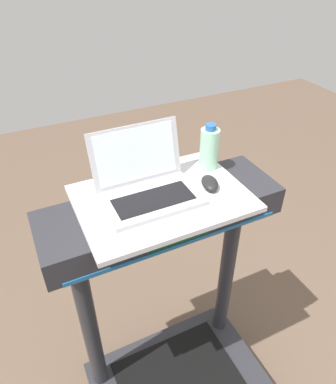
% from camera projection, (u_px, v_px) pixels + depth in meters
% --- Properties ---
extents(desk_board, '(0.60, 0.43, 0.02)m').
position_uv_depth(desk_board, '(162.00, 198.00, 1.28)').
color(desk_board, silver).
rests_on(desk_board, treadmill_base).
extents(laptop, '(0.34, 0.27, 0.22)m').
position_uv_depth(laptop, '(147.00, 184.00, 1.25)').
color(laptop, '#B7B7BC').
rests_on(laptop, desk_board).
extents(computer_mouse, '(0.09, 0.11, 0.03)m').
position_uv_depth(computer_mouse, '(210.00, 183.00, 1.30)').
color(computer_mouse, black).
rests_on(computer_mouse, desk_board).
extents(water_bottle, '(0.07, 0.07, 0.18)m').
position_uv_depth(water_bottle, '(209.00, 148.00, 1.38)').
color(water_bottle, '#9EDBB2').
rests_on(water_bottle, desk_board).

